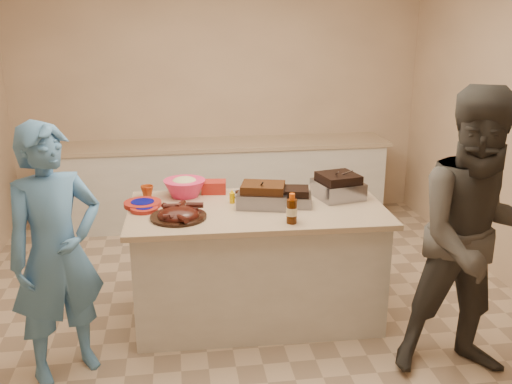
{
  "coord_description": "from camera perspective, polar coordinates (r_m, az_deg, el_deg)",
  "views": [
    {
      "loc": [
        -0.52,
        -3.83,
        2.23
      ],
      "look_at": [
        0.06,
        0.11,
        0.98
      ],
      "focal_mm": 40.0,
      "sensor_mm": 36.0,
      "label": 1
    }
  ],
  "objects": [
    {
      "name": "mac_cheese_dish",
      "position": [
        4.57,
        7.86,
        0.05
      ],
      "size": [
        0.3,
        0.22,
        0.08
      ],
      "primitive_type": "cube",
      "rotation": [
        0.0,
        0.0,
        -0.0
      ],
      "color": "orange",
      "rests_on": "island"
    },
    {
      "name": "room",
      "position": [
        4.46,
        -0.54,
        -12.56
      ],
      "size": [
        4.5,
        5.0,
        2.7
      ],
      "primitive_type": null,
      "color": "#D4B291",
      "rests_on": "ground"
    },
    {
      "name": "plate_stack_small",
      "position": [
        4.16,
        -11.1,
        -1.87
      ],
      "size": [
        0.2,
        0.2,
        0.03
      ],
      "primitive_type": "cylinder",
      "rotation": [
        0.0,
        0.0,
        -0.03
      ],
      "color": "maroon",
      "rests_on": "island"
    },
    {
      "name": "bbq_bottle_b",
      "position": [
        3.86,
        3.57,
        -3.1
      ],
      "size": [
        0.07,
        0.07,
        0.21
      ],
      "primitive_type": "cylinder",
      "rotation": [
        0.0,
        0.0,
        -0.03
      ],
      "color": "#3A1803",
      "rests_on": "island"
    },
    {
      "name": "pulled_pork_tray",
      "position": [
        4.19,
        0.7,
        -1.39
      ],
      "size": [
        0.42,
        0.36,
        0.11
      ],
      "primitive_type": "cube",
      "rotation": [
        0.0,
        0.0,
        -0.26
      ],
      "color": "#47230F",
      "rests_on": "island"
    },
    {
      "name": "coleslaw_bowl",
      "position": [
        4.44,
        -7.12,
        -0.4
      ],
      "size": [
        0.33,
        0.33,
        0.22
      ],
      "primitive_type": null,
      "rotation": [
        0.0,
        0.0,
        -0.03
      ],
      "color": "#EB285D",
      "rests_on": "island"
    },
    {
      "name": "sausage_plate",
      "position": [
        4.39,
        1.5,
        -0.49
      ],
      "size": [
        0.34,
        0.34,
        0.05
      ],
      "primitive_type": "cylinder",
      "rotation": [
        0.0,
        0.0,
        -0.23
      ],
      "color": "silver",
      "rests_on": "island"
    },
    {
      "name": "sauce_bowl",
      "position": [
        4.4,
        -1.69,
        -0.46
      ],
      "size": [
        0.13,
        0.04,
        0.13
      ],
      "primitive_type": "imported",
      "rotation": [
        0.0,
        0.0,
        -0.03
      ],
      "color": "silver",
      "rests_on": "island"
    },
    {
      "name": "back_counter",
      "position": [
        6.31,
        -3.28,
        0.99
      ],
      "size": [
        3.6,
        0.64,
        0.9
      ],
      "primitive_type": null,
      "color": "silver",
      "rests_on": "ground"
    },
    {
      "name": "mustard_bottle",
      "position": [
        4.25,
        -2.4,
        -1.12
      ],
      "size": [
        0.04,
        0.04,
        0.11
      ],
      "primitive_type": "cylinder",
      "rotation": [
        0.0,
        0.0,
        -0.03
      ],
      "color": "#FDC200",
      "rests_on": "island"
    },
    {
      "name": "plate_stack_large",
      "position": [
        4.26,
        -11.25,
        -1.38
      ],
      "size": [
        0.28,
        0.28,
        0.03
      ],
      "primitive_type": "cylinder",
      "rotation": [
        0.0,
        0.0,
        -0.03
      ],
      "color": "maroon",
      "rests_on": "island"
    },
    {
      "name": "roasting_pan",
      "position": [
        4.42,
        8.15,
        -0.55
      ],
      "size": [
        0.39,
        0.39,
        0.13
      ],
      "primitive_type": "cube",
      "rotation": [
        0.0,
        0.0,
        0.22
      ],
      "color": "gray",
      "rests_on": "island"
    },
    {
      "name": "plastic_cup",
      "position": [
        4.46,
        -10.8,
        -0.5
      ],
      "size": [
        0.1,
        0.09,
        0.1
      ],
      "primitive_type": "imported",
      "rotation": [
        0.0,
        0.0,
        -0.03
      ],
      "color": "#A63F13",
      "rests_on": "island"
    },
    {
      "name": "rib_platter",
      "position": [
        3.98,
        -7.75,
        -2.6
      ],
      "size": [
        0.47,
        0.47,
        0.16
      ],
      "primitive_type": null,
      "rotation": [
        0.0,
        0.0,
        -0.22
      ],
      "color": "#3F110B",
      "rests_on": "island"
    },
    {
      "name": "island",
      "position": [
        4.52,
        0.09,
        -12.13
      ],
      "size": [
        1.89,
        1.03,
        0.88
      ],
      "primitive_type": null,
      "rotation": [
        0.0,
        0.0,
        -0.03
      ],
      "color": "silver",
      "rests_on": "ground"
    },
    {
      "name": "basket_stack",
      "position": [
        4.51,
        -4.23,
        -0.06
      ],
      "size": [
        0.2,
        0.16,
        0.09
      ],
      "primitive_type": "cube",
      "rotation": [
        0.0,
        0.0,
        -0.11
      ],
      "color": "maroon",
      "rests_on": "island"
    },
    {
      "name": "guest_blue",
      "position": [
        4.1,
        -18.14,
        -16.49
      ],
      "size": [
        1.36,
        1.72,
        0.39
      ],
      "primitive_type": "imported",
      "rotation": [
        0.0,
        0.0,
        0.54
      ],
      "color": "#4D85BF",
      "rests_on": "ground"
    },
    {
      "name": "bbq_bottle_a",
      "position": [
        3.89,
        3.54,
        -2.91
      ],
      "size": [
        0.06,
        0.06,
        0.18
      ],
      "primitive_type": "cylinder",
      "rotation": [
        0.0,
        0.0,
        -0.03
      ],
      "color": "#3A1803",
      "rests_on": "island"
    },
    {
      "name": "guest_gray",
      "position": [
        4.15,
        19.88,
        -16.26
      ],
      "size": [
        1.1,
        1.94,
        0.7
      ],
      "primitive_type": "imported",
      "rotation": [
        0.0,
        0.0,
        -0.11
      ],
      "color": "#474440",
      "rests_on": "ground"
    },
    {
      "name": "brisket_tray",
      "position": [
        4.21,
        3.67,
        -1.31
      ],
      "size": [
        0.31,
        0.28,
        0.08
      ],
      "primitive_type": "cube",
      "rotation": [
        0.0,
        0.0,
        -0.21
      ],
      "color": "black",
      "rests_on": "island"
    }
  ]
}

